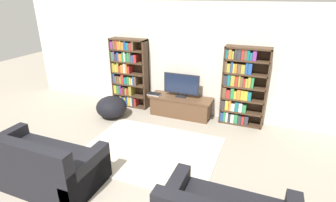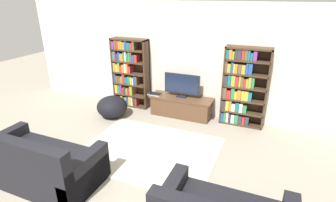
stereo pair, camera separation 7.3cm
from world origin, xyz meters
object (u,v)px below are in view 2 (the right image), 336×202
object	(u,v)px
couch_left_sectional	(39,164)
laptop	(155,94)
bookshelf_right	(241,87)
television	(182,85)
bookshelf_left	(129,73)
tv_stand	(181,106)
beanbag_ottoman	(112,107)

from	to	relation	value
couch_left_sectional	laptop	bearing A→B (deg)	78.95
bookshelf_right	television	bearing A→B (deg)	-175.91
couch_left_sectional	bookshelf_left	bearing A→B (deg)	94.19
tv_stand	beanbag_ottoman	size ratio (longest dim) A/B	2.09
bookshelf_left	couch_left_sectional	size ratio (longest dim) A/B	0.93
bookshelf_left	bookshelf_right	distance (m)	2.80
beanbag_ottoman	tv_stand	bearing A→B (deg)	24.32
laptop	beanbag_ottoman	xyz separation A→B (m)	(-0.85, -0.60, -0.24)
laptop	bookshelf_right	bearing A→B (deg)	5.86
couch_left_sectional	beanbag_ottoman	xyz separation A→B (m)	(-0.27, 2.40, -0.05)
beanbag_ottoman	bookshelf_right	bearing A→B (deg)	15.77
tv_stand	television	world-z (taller)	television
bookshelf_right	tv_stand	world-z (taller)	bookshelf_right
tv_stand	beanbag_ottoman	bearing A→B (deg)	-155.68
television	beanbag_ottoman	bearing A→B (deg)	-154.83
tv_stand	beanbag_ottoman	xyz separation A→B (m)	(-1.50, -0.68, 0.01)
bookshelf_left	television	bearing A→B (deg)	-3.73
bookshelf_right	couch_left_sectional	world-z (taller)	bookshelf_right
couch_left_sectional	beanbag_ottoman	world-z (taller)	couch_left_sectional
laptop	couch_left_sectional	bearing A→B (deg)	-101.05
laptop	couch_left_sectional	distance (m)	3.06
beanbag_ottoman	couch_left_sectional	bearing A→B (deg)	-83.67
bookshelf_right	laptop	size ratio (longest dim) A/B	5.53
bookshelf_left	television	distance (m)	1.47
bookshelf_right	tv_stand	distance (m)	1.48
bookshelf_right	beanbag_ottoman	bearing A→B (deg)	-164.23
television	couch_left_sectional	bearing A→B (deg)	-111.65
television	laptop	size ratio (longest dim) A/B	2.71
laptop	bookshelf_left	bearing A→B (deg)	166.06
bookshelf_left	beanbag_ottoman	xyz separation A→B (m)	(-0.03, -0.80, -0.62)
bookshelf_left	couch_left_sectional	xyz separation A→B (m)	(0.23, -3.20, -0.58)
bookshelf_right	television	xyz separation A→B (m)	(-1.33, -0.10, -0.10)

